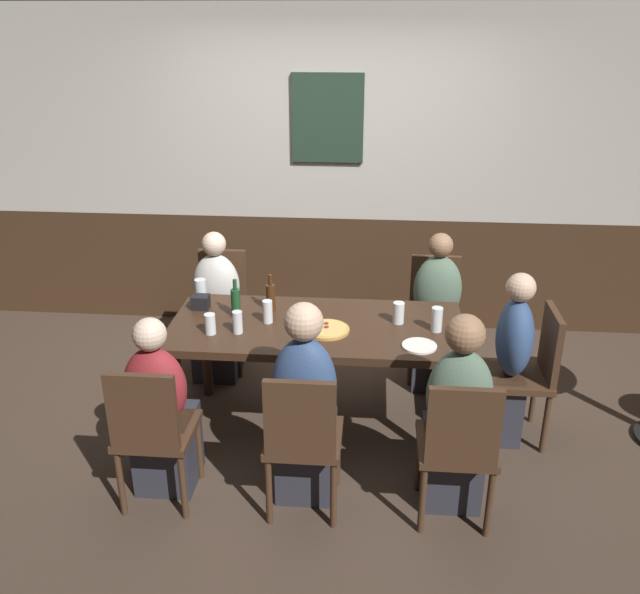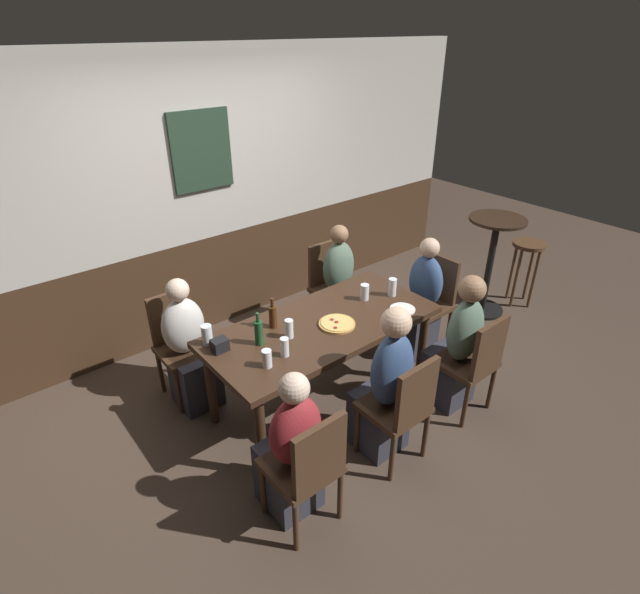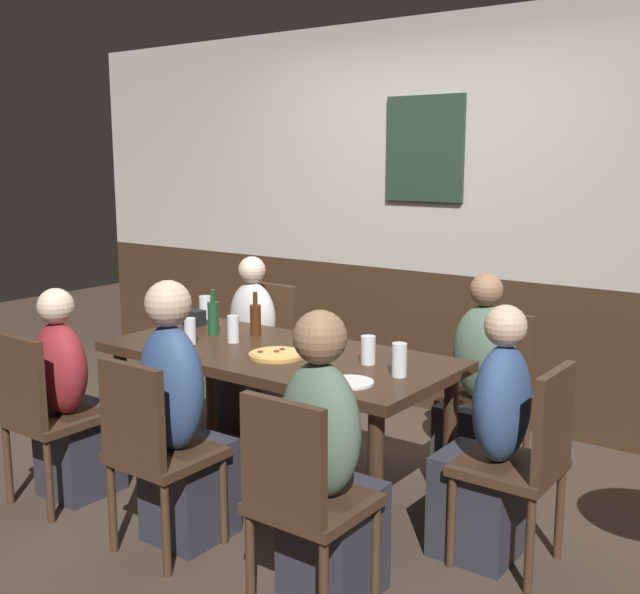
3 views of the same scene
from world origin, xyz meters
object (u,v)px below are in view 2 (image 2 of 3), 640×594
object	(u,v)px
person_left_far	(190,354)
plate_white_large	(402,309)
person_right_far	(341,291)
beer_bottle_green	(259,332)
person_mid_near	(385,392)
pint_glass_pale	(285,348)
dining_table	(322,332)
condiment_caddy	(220,345)
beer_glass_tall	(364,293)
chair_right_near	(474,360)
beer_bottle_brown	(273,316)
person_left_near	(291,454)
tumbler_water	(289,330)
chair_left_far	(180,340)
pizza	(337,324)
chair_left_near	(308,465)
side_bar_table	(491,258)
beer_glass_half	(392,288)
chair_right_far	(330,282)
chair_head_east	(432,297)
pint_glass_stout	(207,336)
pint_glass_amber	(267,360)
chair_mid_near	(402,406)
person_right_near	(456,351)
person_head_east	(420,306)

from	to	relation	value
person_left_far	plate_white_large	distance (m)	1.72
person_right_far	beer_bottle_green	world-z (taller)	person_right_far
person_mid_near	pint_glass_pale	distance (m)	0.75
person_left_far	person_right_far	size ratio (longest dim) A/B	0.97
dining_table	condiment_caddy	bearing A→B (deg)	166.98
beer_glass_tall	chair_right_near	bearing A→B (deg)	-71.83
dining_table	beer_bottle_brown	size ratio (longest dim) A/B	7.47
person_left_near	tumbler_water	bearing A→B (deg)	53.90
dining_table	chair_left_far	xyz separation A→B (m)	(-0.80, 0.84, -0.16)
person_right_far	pizza	distance (m)	1.09
pint_glass_pale	dining_table	bearing A→B (deg)	18.58
chair_left_near	pizza	bearing A→B (deg)	40.72
beer_bottle_brown	condiment_caddy	bearing A→B (deg)	-177.87
side_bar_table	plate_white_large	bearing A→B (deg)	-170.87
person_mid_near	beer_glass_half	bearing A→B (deg)	41.55
chair_right_far	condiment_caddy	size ratio (longest dim) A/B	8.00
person_mid_near	plate_white_large	size ratio (longest dim) A/B	5.92
person_left_far	beer_bottle_green	bearing A→B (deg)	-64.76
beer_glass_half	tumbler_water	size ratio (longest dim) A/B	1.05
chair_head_east	beer_bottle_brown	distance (m)	1.68
dining_table	condiment_caddy	distance (m)	0.80
beer_bottle_brown	pint_glass_stout	bearing A→B (deg)	167.75
chair_right_near	person_left_far	bearing A→B (deg)	136.67
beer_glass_tall	pint_glass_amber	bearing A→B (deg)	-167.67
person_left_near	pint_glass_stout	xyz separation A→B (m)	(-0.00, 0.97, 0.36)
pizza	side_bar_table	bearing A→B (deg)	2.68
chair_right_near	tumbler_water	bearing A→B (deg)	142.68
tumbler_water	pint_glass_pale	bearing A→B (deg)	-134.18
person_left_near	side_bar_table	bearing A→B (deg)	12.61
condiment_caddy	chair_mid_near	bearing A→B (deg)	-52.71
beer_glass_half	pint_glass_stout	distance (m)	1.57
person_left_near	chair_right_far	bearing A→B (deg)	43.32
person_right_near	side_bar_table	xyz separation A→B (m)	(1.46, 0.69, 0.12)
dining_table	person_mid_near	xyz separation A→B (m)	(0.00, -0.68, -0.15)
chair_left_near	person_left_near	xyz separation A→B (m)	(0.00, 0.17, -0.05)
chair_mid_near	beer_bottle_green	size ratio (longest dim) A/B	3.48
chair_left_far	beer_bottle_brown	world-z (taller)	beer_bottle_brown
chair_right_far	plate_white_large	world-z (taller)	chair_right_far
pizza	plate_white_large	xyz separation A→B (m)	(0.55, -0.16, -0.01)
chair_left_near	pint_glass_pale	distance (m)	0.82
pint_glass_stout	tumbler_water	world-z (taller)	pint_glass_stout
chair_right_near	person_head_east	bearing A→B (deg)	66.65
person_right_far	pint_glass_pale	size ratio (longest dim) A/B	8.07
chair_left_near	beer_bottle_brown	distance (m)	1.19
person_head_east	pizza	size ratio (longest dim) A/B	4.03
dining_table	chair_right_near	distance (m)	1.17
pint_glass_pale	tumbler_water	distance (m)	0.22
chair_right_near	chair_left_near	bearing A→B (deg)	180.00
person_right_near	pizza	bearing A→B (deg)	141.25
dining_table	pint_glass_pale	xyz separation A→B (m)	(-0.46, -0.16, 0.14)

